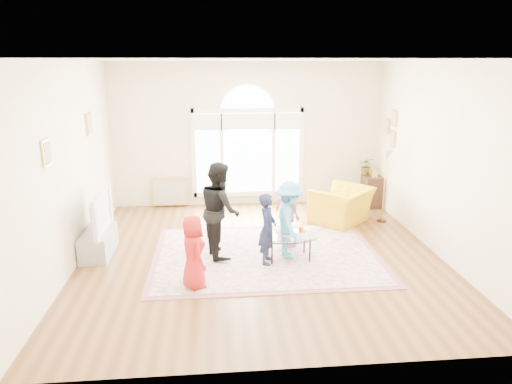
{
  "coord_description": "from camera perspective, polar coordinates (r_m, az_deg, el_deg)",
  "views": [
    {
      "loc": [
        -0.73,
        -7.13,
        3.17
      ],
      "look_at": [
        -0.06,
        0.3,
        1.04
      ],
      "focal_mm": 32.0,
      "sensor_mm": 36.0,
      "label": 1
    }
  ],
  "objects": [
    {
      "name": "ground",
      "position": [
        7.84,
        0.61,
        -7.91
      ],
      "size": [
        6.0,
        6.0,
        0.0
      ],
      "primitive_type": "plane",
      "color": "brown",
      "rests_on": "ground"
    },
    {
      "name": "room_shell",
      "position": [
        10.12,
        -0.92,
        6.83
      ],
      "size": [
        6.0,
        6.0,
        6.0
      ],
      "color": "beige",
      "rests_on": "ground"
    },
    {
      "name": "area_rug",
      "position": [
        7.84,
        1.26,
        -7.84
      ],
      "size": [
        3.6,
        2.6,
        0.02
      ],
      "primitive_type": "cube",
      "color": "beige",
      "rests_on": "ground"
    },
    {
      "name": "rug_border",
      "position": [
        7.84,
        1.26,
        -7.87
      ],
      "size": [
        3.8,
        2.8,
        0.01
      ],
      "primitive_type": "cube",
      "color": "#96595B",
      "rests_on": "ground"
    },
    {
      "name": "tv_console",
      "position": [
        8.25,
        -19.08,
        -6.0
      ],
      "size": [
        0.45,
        1.0,
        0.42
      ],
      "primitive_type": "cube",
      "color": "#989AA0",
      "rests_on": "ground"
    },
    {
      "name": "television",
      "position": [
        8.07,
        -19.39,
        -2.36
      ],
      "size": [
        0.18,
        1.18,
        0.68
      ],
      "color": "black",
      "rests_on": "tv_console"
    },
    {
      "name": "coffee_table",
      "position": [
        7.55,
        4.13,
        -5.64
      ],
      "size": [
        1.03,
        0.69,
        0.54
      ],
      "rotation": [
        0.0,
        0.0,
        0.07
      ],
      "color": "silver",
      "rests_on": "ground"
    },
    {
      "name": "armchair",
      "position": [
        9.42,
        10.64,
        -1.66
      ],
      "size": [
        1.48,
        1.48,
        0.73
      ],
      "primitive_type": "imported",
      "rotation": [
        0.0,
        0.0,
        3.92
      ],
      "color": "gold",
      "rests_on": "ground"
    },
    {
      "name": "side_cabinet",
      "position": [
        10.65,
        14.27,
        0.08
      ],
      "size": [
        0.4,
        0.5,
        0.7
      ],
      "primitive_type": "cube",
      "color": "black",
      "rests_on": "ground"
    },
    {
      "name": "floor_lamp",
      "position": [
        9.46,
        15.99,
        3.81
      ],
      "size": [
        0.32,
        0.32,
        1.51
      ],
      "color": "black",
      "rests_on": "ground"
    },
    {
      "name": "plant_pedestal",
      "position": [
        10.83,
        13.49,
        0.4
      ],
      "size": [
        0.2,
        0.2,
        0.7
      ],
      "primitive_type": "cylinder",
      "color": "white",
      "rests_on": "ground"
    },
    {
      "name": "potted_plant",
      "position": [
        10.7,
        13.67,
        3.22
      ],
      "size": [
        0.45,
        0.43,
        0.39
      ],
      "primitive_type": "imported",
      "rotation": [
        0.0,
        0.0,
        -0.42
      ],
      "color": "#33722D",
      "rests_on": "plant_pedestal"
    },
    {
      "name": "leaning_picture",
      "position": [
        10.57,
        -10.6,
        -1.79
      ],
      "size": [
        0.8,
        0.14,
        0.62
      ],
      "primitive_type": "cube",
      "rotation": [
        -0.14,
        0.0,
        0.0
      ],
      "color": "tan",
      "rests_on": "ground"
    },
    {
      "name": "child_red",
      "position": [
        6.62,
        -7.85,
        -7.41
      ],
      "size": [
        0.52,
        0.62,
        1.08
      ],
      "primitive_type": "imported",
      "rotation": [
        0.0,
        0.0,
        1.97
      ],
      "color": "red",
      "rests_on": "area_rug"
    },
    {
      "name": "child_navy",
      "position": [
        7.31,
        1.44,
        -4.59
      ],
      "size": [
        0.39,
        0.49,
        1.17
      ],
      "primitive_type": "imported",
      "rotation": [
        0.0,
        0.0,
        1.29
      ],
      "color": "#181F3A",
      "rests_on": "area_rug"
    },
    {
      "name": "child_black",
      "position": [
        7.57,
        -4.54,
        -2.2
      ],
      "size": [
        0.76,
        0.89,
        1.6
      ],
      "primitive_type": "imported",
      "rotation": [
        0.0,
        0.0,
        1.79
      ],
      "color": "black",
      "rests_on": "area_rug"
    },
    {
      "name": "child_pink",
      "position": [
        7.97,
        3.94,
        -2.76
      ],
      "size": [
        0.54,
        0.76,
        1.2
      ],
      "primitive_type": "imported",
      "rotation": [
        0.0,
        0.0,
        1.97
      ],
      "color": "#F1A6B4",
      "rests_on": "area_rug"
    },
    {
      "name": "child_blue",
      "position": [
        7.53,
        4.15,
        -3.49
      ],
      "size": [
        0.5,
        0.85,
        1.3
      ],
      "primitive_type": "imported",
      "rotation": [
        0.0,
        0.0,
        1.59
      ],
      "color": "#51A6E3",
      "rests_on": "area_rug"
    }
  ]
}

